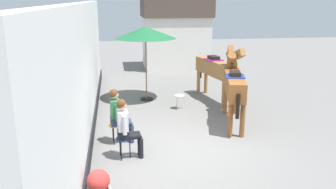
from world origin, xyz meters
TOP-DOWN VIEW (x-y plane):
  - ground_plane at (0.00, 3.00)m, footprint 40.00×40.00m
  - pub_facade_wall at (-2.55, 1.50)m, footprint 0.34×14.00m
  - distant_cottage at (1.40, 10.37)m, footprint 3.40×2.60m
  - seated_visitor_near at (-1.57, -0.26)m, footprint 0.61×0.49m
  - seated_visitor_far at (-1.73, 0.65)m, footprint 0.61×0.49m
  - saddled_horse_near at (1.56, 1.66)m, footprint 0.99×2.94m
  - saddled_horse_far at (1.72, 3.95)m, footprint 0.89×2.96m
  - flower_planter_near at (-2.12, -2.05)m, footprint 0.43×0.43m
  - cafe_parasol at (-0.68, 4.44)m, footprint 2.10×2.10m
  - spare_stool_white at (0.29, 3.22)m, footprint 0.32×0.32m

SIDE VIEW (x-z plane):
  - ground_plane at x=0.00m, z-range 0.00..0.00m
  - flower_planter_near at x=-2.12m, z-range 0.01..0.65m
  - spare_stool_white at x=0.29m, z-range 0.17..0.63m
  - seated_visitor_near at x=-1.57m, z-range 0.08..1.47m
  - seated_visitor_far at x=-1.73m, z-range 0.08..1.47m
  - saddled_horse_near at x=1.56m, z-range 0.13..2.19m
  - saddled_horse_far at x=1.72m, z-range 0.13..2.19m
  - pub_facade_wall at x=-2.55m, z-range -0.16..3.24m
  - distant_cottage at x=1.40m, z-range 0.05..3.55m
  - cafe_parasol at x=-0.68m, z-range 1.07..3.65m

